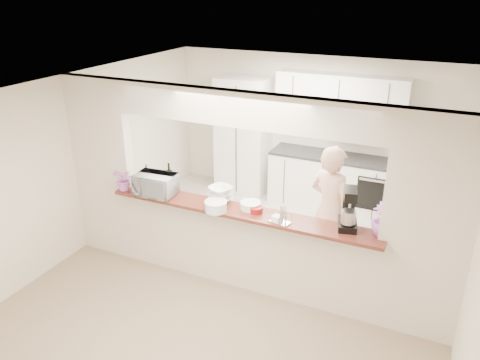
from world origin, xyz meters
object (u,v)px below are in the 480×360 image
Objects in this scene: refrigerator at (437,177)px; person at (330,211)px; stand_mixer at (349,210)px; toaster_oven at (156,185)px.

person is (-1.17, -1.85, 0.02)m from refrigerator.
refrigerator reaches higher than stand_mixer.
toaster_oven is 0.29× the size of person.
person is at bearing 19.82° from toaster_oven.
person reaches higher than refrigerator.
refrigerator is at bearing -98.35° from person.
toaster_oven is (-3.20, -2.75, 0.38)m from refrigerator.
toaster_oven is at bearing 47.84° from person.
refrigerator is 0.97× the size of person.
refrigerator is 2.74m from stand_mixer.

